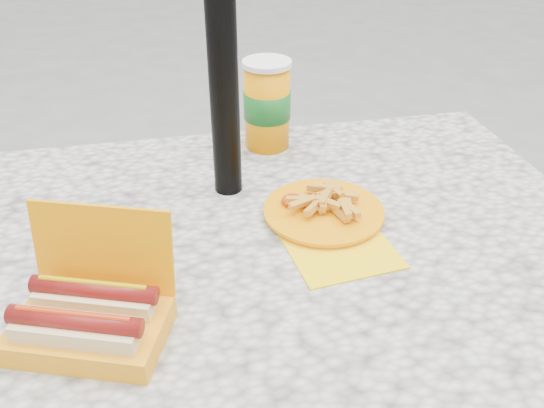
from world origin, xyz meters
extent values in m
cube|color=beige|center=(0.00, 0.00, 0.72)|extent=(1.20, 0.80, 0.05)
cylinder|color=black|center=(-0.50, 0.30, 0.35)|extent=(0.07, 0.07, 0.70)
cylinder|color=black|center=(0.50, 0.30, 0.35)|extent=(0.07, 0.07, 0.70)
cube|color=orange|center=(-0.22, -0.18, 0.77)|extent=(0.22, 0.18, 0.03)
cube|color=orange|center=(-0.20, -0.11, 0.84)|extent=(0.19, 0.09, 0.12)
cube|color=beige|center=(-0.23, -0.21, 0.79)|extent=(0.16, 0.09, 0.04)
cylinder|color=maroon|center=(-0.23, -0.21, 0.81)|extent=(0.16, 0.08, 0.02)
cylinder|color=#B12A0A|center=(-0.23, -0.21, 0.82)|extent=(0.14, 0.06, 0.01)
cube|color=beige|center=(-0.22, -0.15, 0.79)|extent=(0.16, 0.09, 0.04)
cylinder|color=maroon|center=(-0.22, -0.15, 0.81)|extent=(0.16, 0.08, 0.02)
cylinder|color=#B58C00|center=(-0.22, -0.15, 0.82)|extent=(0.14, 0.06, 0.01)
cube|color=yellow|center=(0.15, -0.06, 0.75)|extent=(0.18, 0.18, 0.00)
cylinder|color=orange|center=(0.15, 0.04, 0.76)|extent=(0.20, 0.20, 0.01)
cylinder|color=orange|center=(0.15, 0.04, 0.76)|extent=(0.21, 0.21, 0.01)
cube|color=orange|center=(0.15, 0.04, 0.78)|extent=(0.04, 0.05, 0.01)
cube|color=orange|center=(0.16, 0.07, 0.78)|extent=(0.05, 0.03, 0.01)
cube|color=orange|center=(0.15, 0.03, 0.78)|extent=(0.04, 0.04, 0.01)
cube|color=orange|center=(0.17, 0.07, 0.78)|extent=(0.03, 0.05, 0.01)
cube|color=orange|center=(0.17, 0.07, 0.78)|extent=(0.05, 0.04, 0.01)
cube|color=orange|center=(0.19, 0.02, 0.77)|extent=(0.02, 0.05, 0.01)
cube|color=orange|center=(0.11, 0.04, 0.78)|extent=(0.05, 0.03, 0.01)
cube|color=orange|center=(0.14, 0.04, 0.77)|extent=(0.02, 0.05, 0.01)
cube|color=orange|center=(0.11, 0.05, 0.78)|extent=(0.05, 0.02, 0.01)
cube|color=orange|center=(0.12, 0.02, 0.78)|extent=(0.04, 0.04, 0.01)
cube|color=orange|center=(0.13, 0.04, 0.78)|extent=(0.04, 0.04, 0.01)
cube|color=orange|center=(0.14, 0.06, 0.77)|extent=(0.04, 0.04, 0.01)
cube|color=orange|center=(0.19, 0.05, 0.77)|extent=(0.04, 0.04, 0.01)
cube|color=orange|center=(0.16, 0.07, 0.78)|extent=(0.05, 0.03, 0.01)
cube|color=orange|center=(0.15, 0.08, 0.78)|extent=(0.05, 0.03, 0.01)
cube|color=orange|center=(0.17, 0.01, 0.77)|extent=(0.03, 0.05, 0.01)
cube|color=orange|center=(0.14, 0.04, 0.78)|extent=(0.03, 0.05, 0.01)
cube|color=orange|center=(0.19, 0.05, 0.78)|extent=(0.05, 0.03, 0.01)
cube|color=orange|center=(0.18, 0.01, 0.78)|extent=(0.02, 0.05, 0.01)
cube|color=orange|center=(0.17, 0.00, 0.78)|extent=(0.02, 0.05, 0.01)
ellipsoid|color=#B12A0A|center=(0.10, 0.07, 0.77)|extent=(0.04, 0.04, 0.01)
cube|color=red|center=(0.15, 0.05, 0.78)|extent=(0.07, 0.06, 0.00)
cylinder|color=#FF9000|center=(0.10, 0.32, 0.84)|extent=(0.09, 0.09, 0.17)
cylinder|color=#135D1C|center=(0.10, 0.32, 0.84)|extent=(0.10, 0.10, 0.06)
cylinder|color=white|center=(0.10, 0.32, 0.93)|extent=(0.10, 0.10, 0.01)
camera|label=1|loc=(-0.11, -0.75, 1.30)|focal=38.00mm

